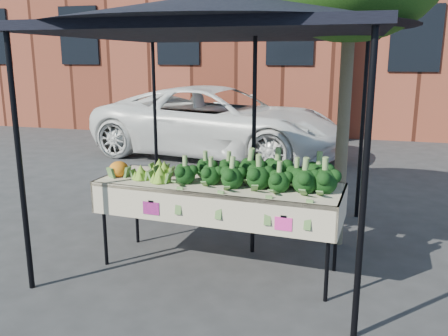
{
  "coord_description": "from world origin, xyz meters",
  "views": [
    {
      "loc": [
        1.21,
        -4.17,
        2.09
      ],
      "look_at": [
        -0.05,
        0.27,
        1.0
      ],
      "focal_mm": 37.56,
      "sensor_mm": 36.0,
      "label": 1
    }
  ],
  "objects_px": {
    "street_tree": "(347,69)",
    "canopy": "(224,126)",
    "vehicle": "(218,27)",
    "table": "(219,226)"
  },
  "relations": [
    {
      "from": "table",
      "to": "canopy",
      "type": "distance_m",
      "value": 1.09
    },
    {
      "from": "canopy",
      "to": "street_tree",
      "type": "height_order",
      "value": "street_tree"
    },
    {
      "from": "table",
      "to": "vehicle",
      "type": "bearing_deg",
      "value": 106.39
    },
    {
      "from": "canopy",
      "to": "street_tree",
      "type": "xyz_separation_m",
      "value": [
        1.24,
        0.43,
        0.6
      ]
    },
    {
      "from": "canopy",
      "to": "vehicle",
      "type": "bearing_deg",
      "value": 107.05
    },
    {
      "from": "canopy",
      "to": "street_tree",
      "type": "relative_size",
      "value": 0.8
    },
    {
      "from": "canopy",
      "to": "vehicle",
      "type": "xyz_separation_m",
      "value": [
        -1.48,
        4.82,
        1.33
      ]
    },
    {
      "from": "street_tree",
      "to": "canopy",
      "type": "bearing_deg",
      "value": -160.85
    },
    {
      "from": "vehicle",
      "to": "street_tree",
      "type": "xyz_separation_m",
      "value": [
        2.71,
        -4.39,
        -0.73
      ]
    },
    {
      "from": "table",
      "to": "street_tree",
      "type": "xyz_separation_m",
      "value": [
        1.13,
        0.99,
        1.52
      ]
    }
  ]
}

